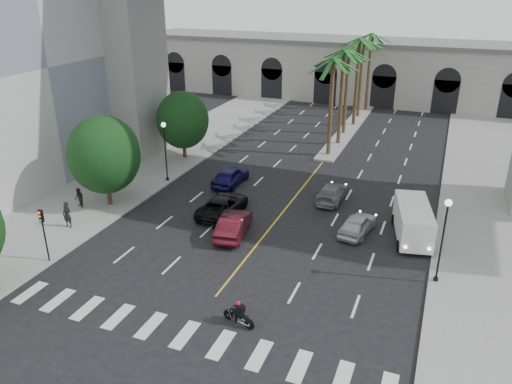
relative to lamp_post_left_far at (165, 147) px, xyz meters
name	(u,v)px	position (x,y,z in m)	size (l,w,h in m)	color
ground	(199,317)	(11.40, -16.00, -3.22)	(140.00, 140.00, 0.00)	black
sidewalk_left	(126,179)	(-3.60, -1.00, -3.15)	(8.00, 100.00, 0.15)	gray
sidewalk_right	(497,239)	(26.40, -1.00, -3.15)	(8.00, 100.00, 0.15)	gray
median	(348,129)	(11.40, 22.00, -3.12)	(2.00, 24.00, 0.20)	gray
pier_building	(375,70)	(11.40, 39.00, 1.04)	(71.00, 10.50, 8.50)	beige
palm_a	(333,64)	(11.40, 12.00, 5.88)	(3.20, 3.20, 10.30)	#47331E
palm_b	(344,55)	(11.50, 16.00, 6.15)	(3.20, 3.20, 10.60)	#47331E
palm_c	(349,54)	(11.20, 20.00, 5.69)	(3.20, 3.20, 10.10)	#47331E
palm_d	(360,43)	(11.55, 24.00, 6.43)	(3.20, 3.20, 10.90)	#47331E
palm_e	(363,43)	(11.30, 28.00, 5.97)	(3.20, 3.20, 10.40)	#47331E
palm_f	(372,38)	(11.60, 32.00, 6.24)	(3.20, 3.20, 10.70)	#47331E
street_tree_mid	(104,155)	(-1.60, -6.00, 0.99)	(5.44, 5.44, 7.21)	#382616
street_tree_far	(183,120)	(-1.60, 6.00, 0.68)	(5.04, 5.04, 6.68)	#382616
lamp_post_left_far	(165,147)	(0.00, 0.00, 0.00)	(0.40, 0.40, 5.35)	black
lamp_post_right	(443,234)	(22.80, -8.00, 0.00)	(0.40, 0.40, 5.35)	black
traffic_signal_far	(43,227)	(0.10, -14.50, -0.71)	(0.25, 0.18, 3.65)	black
motorcycle_rider	(240,314)	(13.63, -15.73, -2.59)	(1.91, 0.65, 1.40)	black
car_a	(358,224)	(17.32, -3.52, -2.51)	(1.69, 4.19, 1.43)	#B4B3B8
car_b	(234,225)	(9.40, -6.90, -2.44)	(1.64, 4.72, 1.55)	#470E16
car_c	(223,205)	(7.30, -4.16, -2.47)	(2.48, 5.37, 1.49)	black
car_d	(332,192)	(14.34, 1.37, -2.54)	(1.90, 4.68, 1.36)	slate
car_e	(230,176)	(5.40, 1.45, -2.42)	(1.88, 4.68, 1.59)	#130F48
cargo_van	(413,221)	(20.91, -2.87, -1.89)	(3.20, 5.91, 2.39)	white
pedestrian_a	(67,215)	(-1.91, -10.34, -2.12)	(0.70, 0.46, 1.91)	black
pedestrian_b	(79,198)	(-3.36, -7.36, -2.29)	(0.76, 0.59, 1.56)	black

